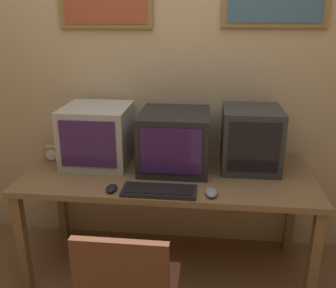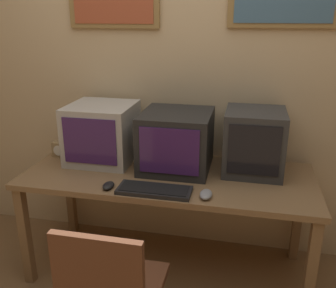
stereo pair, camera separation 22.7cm
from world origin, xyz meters
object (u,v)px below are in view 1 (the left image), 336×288
object	(u,v)px
monitor_center	(175,140)
mouse_far_corner	(112,188)
keyboard_main	(159,191)
desk_clock	(53,153)
monitor_left	(98,135)
monitor_right	(251,139)
mouse_near_keyboard	(211,192)

from	to	relation	value
monitor_center	mouse_far_corner	size ratio (longest dim) A/B	4.50
keyboard_main	desk_clock	world-z (taller)	desk_clock
monitor_left	keyboard_main	size ratio (longest dim) A/B	1.01
monitor_center	mouse_far_corner	world-z (taller)	monitor_center
keyboard_main	monitor_right	bearing A→B (deg)	38.42
monitor_left	mouse_far_corner	xyz separation A→B (m)	(0.19, -0.41, -0.18)
monitor_left	desk_clock	distance (m)	0.35
monitor_center	keyboard_main	world-z (taller)	monitor_center
keyboard_main	desk_clock	distance (m)	0.88
monitor_left	mouse_far_corner	distance (m)	0.49
monitor_center	keyboard_main	size ratio (longest dim) A/B	1.08
mouse_far_corner	monitor_right	bearing A→B (deg)	28.24
monitor_center	monitor_right	world-z (taller)	monitor_right
monitor_left	mouse_near_keyboard	distance (m)	0.87
monitor_left	monitor_center	size ratio (longest dim) A/B	0.94
keyboard_main	mouse_near_keyboard	size ratio (longest dim) A/B	3.70
monitor_center	mouse_near_keyboard	xyz separation A→B (m)	(0.24, -0.38, -0.17)
mouse_far_corner	desk_clock	size ratio (longest dim) A/B	0.95
mouse_near_keyboard	mouse_far_corner	world-z (taller)	mouse_near_keyboard
monitor_right	keyboard_main	size ratio (longest dim) A/B	0.94
monitor_center	desk_clock	bearing A→B (deg)	178.06
desk_clock	mouse_far_corner	bearing A→B (deg)	-38.95
monitor_center	desk_clock	xyz separation A→B (m)	(-0.83, 0.03, -0.13)
mouse_near_keyboard	keyboard_main	bearing A→B (deg)	179.31
monitor_right	mouse_near_keyboard	xyz separation A→B (m)	(-0.24, -0.43, -0.18)
monitor_left	desk_clock	size ratio (longest dim) A/B	4.00
monitor_right	keyboard_main	distance (m)	0.70
mouse_near_keyboard	monitor_right	bearing A→B (deg)	60.42
monitor_center	mouse_far_corner	bearing A→B (deg)	-129.80
monitor_right	mouse_near_keyboard	distance (m)	0.52
monitor_right	desk_clock	size ratio (longest dim) A/B	3.72
monitor_center	desk_clock	world-z (taller)	monitor_center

